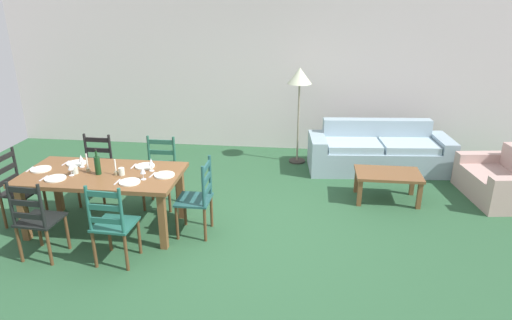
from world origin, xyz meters
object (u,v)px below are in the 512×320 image
Objects in this scene: dining_chair_near_left at (37,220)px; dining_chair_far_right at (160,173)px; wine_glass_far_left at (81,159)px; couch at (378,152)px; wine_glass_near_right at (143,171)px; standing_lamp at (300,82)px; dining_chair_far_left at (96,170)px; wine_glass_far_right at (151,162)px; dining_chair_near_right at (112,224)px; dining_chair_head_east at (198,198)px; dining_chair_head_west at (18,188)px; coffee_cup_primary at (122,171)px; wine_bottle at (97,165)px; coffee_table at (388,177)px; wine_glass_near_left at (70,167)px; armchair_upholstered at (503,182)px; coffee_cup_secondary at (75,170)px; dining_table at (103,179)px.

dining_chair_near_left is 1.00× the size of dining_chair_far_right.
couch is at bearing 30.16° from wine_glass_far_left.
standing_lamp is (1.72, 2.78, 0.55)m from wine_glass_near_right.
standing_lamp is (1.82, 1.91, 0.93)m from dining_chair_far_right.
dining_chair_far_left is 1.24m from wine_glass_far_right.
dining_chair_near_right is 1.00× the size of dining_chair_head_east.
dining_chair_head_west is at bearing -152.91° from couch.
dining_chair_head_west is at bearing -155.85° from dining_chair_far_right.
dining_chair_near_right is at bearing -59.26° from dining_chair_far_left.
dining_chair_head_west is 4.43m from standing_lamp.
coffee_cup_primary reaches higher than couch.
dining_chair_near_left is 3.04× the size of wine_bottle.
dining_chair_near_right is 1.07× the size of coffee_table.
standing_lamp is at bearing 51.08° from dining_chair_near_left.
dining_chair_head_east is 5.96× the size of wine_glass_near_left.
dining_chair_far_right is at bearing 47.56° from wine_glass_near_left.
dining_chair_head_east is 3.04× the size of wine_bottle.
dining_chair_near_right is at bearing -135.22° from dining_chair_head_east.
wine_bottle reaches higher than armchair_upholstered.
dining_chair_head_west is 6.58m from armchair_upholstered.
standing_lamp reaches higher than dining_chair_far_left.
coffee_table is at bearing 7.32° from dining_chair_far_left.
wine_glass_far_right is 0.18× the size of coffee_table.
coffee_cup_secondary is (-0.28, -0.02, -0.07)m from wine_bottle.
dining_chair_far_right is (0.90, 1.47, 0.00)m from dining_chair_near_left.
dining_chair_head_west is 0.91m from coffee_cup_secondary.
wine_glass_near_left is (-0.74, 0.61, 0.38)m from dining_chair_near_right.
wine_glass_near_left is 0.09m from coffee_cup_secondary.
dining_chair_near_right reaches higher than wine_glass_near_right.
coffee_cup_secondary is at bearing -79.73° from dining_chair_far_left.
dining_chair_far_left is at bearing -156.95° from couch.
wine_glass_near_left is (0.83, -0.13, 0.38)m from dining_chair_head_west.
dining_chair_far_left and dining_chair_head_east have the same top height.
coffee_cup_primary is (-0.30, 0.10, -0.07)m from wine_glass_near_right.
wine_glass_far_left is (-0.31, 0.20, -0.01)m from wine_bottle.
dining_table is at bearing -130.90° from standing_lamp.
dining_chair_head_west is (-1.57, 0.75, 0.00)m from dining_chair_near_right.
dining_chair_far_left reaches higher than coffee_cup_secondary.
dining_chair_head_east is 1.07× the size of coffee_table.
standing_lamp is (1.71, 2.51, 0.55)m from wine_glass_far_right.
coffee_cup_secondary is (0.14, -0.78, 0.32)m from dining_chair_far_left.
couch is at bearing 27.09° from dining_chair_head_west.
wine_bottle is at bearing -178.90° from coffee_cup_primary.
dining_chair_head_east is at bearing -5.57° from wine_glass_far_left.
coffee_cup_secondary is at bearing -177.95° from coffee_cup_primary.
wine_glass_far_right is at bearing 88.72° from wine_glass_near_right.
dining_chair_near_right reaches higher than wine_glass_near_left.
wine_glass_near_right is (0.59, -0.10, -0.01)m from wine_bottle.
wine_glass_far_left is 0.63m from coffee_cup_primary.
dining_table is 11.80× the size of wine_glass_far_left.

